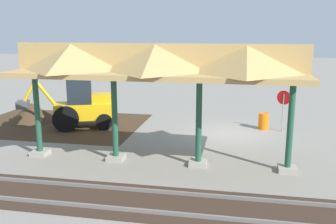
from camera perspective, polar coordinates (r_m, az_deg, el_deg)
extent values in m
plane|color=gray|center=(20.12, 9.47, -3.37)|extent=(120.00, 120.00, 0.00)
cube|color=#42301E|center=(22.88, -16.39, -1.78)|extent=(9.74, 7.00, 0.01)
cube|color=#9E998E|center=(15.48, 17.71, -8.28)|extent=(0.70, 0.70, 0.20)
cylinder|color=#1E4C38|center=(14.98, 18.14, -2.17)|extent=(0.24, 0.24, 3.60)
cube|color=#9E998E|center=(15.42, 4.60, -7.78)|extent=(0.70, 0.70, 0.20)
cylinder|color=#1E4C38|center=(14.92, 4.71, -1.64)|extent=(0.24, 0.24, 3.60)
cube|color=#9E998E|center=(16.14, -7.93, -6.92)|extent=(0.70, 0.70, 0.20)
cylinder|color=#1E4C38|center=(15.67, -8.11, -1.04)|extent=(0.24, 0.24, 3.60)
cube|color=#9E998E|center=(17.54, -18.88, -5.91)|extent=(0.70, 0.70, 0.20)
cylinder|color=#1E4C38|center=(17.11, -19.27, -0.48)|extent=(0.24, 0.24, 3.60)
cube|color=tan|center=(14.86, -1.91, 5.79)|extent=(11.69, 3.20, 0.20)
cube|color=tan|center=(14.80, -1.93, 8.29)|extent=(11.69, 0.20, 1.10)
pyramid|color=tan|center=(14.44, 11.87, 7.94)|extent=(3.15, 3.20, 1.10)
pyramid|color=tan|center=(14.80, -1.93, 8.29)|extent=(3.15, 3.20, 1.10)
pyramid|color=tan|center=(15.94, -14.42, 8.21)|extent=(3.15, 3.20, 1.10)
cube|color=slate|center=(12.63, 8.48, -12.72)|extent=(60.00, 0.08, 0.15)
cube|color=slate|center=(11.34, 8.15, -15.77)|extent=(60.00, 0.08, 0.15)
cube|color=#38281E|center=(12.01, 8.32, -14.42)|extent=(60.00, 2.58, 0.03)
cylinder|color=gray|center=(21.07, 17.09, -0.15)|extent=(0.06, 0.06, 2.07)
cylinder|color=red|center=(20.91, 17.24, 2.11)|extent=(0.69, 0.38, 0.76)
cube|color=#EAB214|center=(21.49, -12.63, 0.17)|extent=(3.45, 2.31, 0.90)
cube|color=#1E262D|center=(21.30, -13.31, 3.18)|extent=(1.62, 1.54, 1.40)
cube|color=#EAB214|center=(21.32, -9.97, 2.11)|extent=(1.46, 1.42, 0.50)
cylinder|color=black|center=(22.33, -14.95, -0.21)|extent=(1.42, 0.76, 1.40)
cylinder|color=black|center=(20.94, -15.32, -1.05)|extent=(1.42, 0.76, 1.40)
cylinder|color=black|center=(22.20, -9.67, -0.69)|extent=(0.95, 0.59, 0.90)
cylinder|color=black|center=(20.93, -9.69, -1.49)|extent=(0.95, 0.59, 0.90)
cylinder|color=#EAB214|center=(21.53, -18.25, 2.86)|extent=(1.06, 0.53, 1.41)
cylinder|color=#EAB214|center=(21.67, -20.42, 2.79)|extent=(0.89, 0.45, 1.37)
cube|color=#47474C|center=(21.86, -21.25, 1.08)|extent=(0.84, 0.96, 0.40)
cone|color=#42301E|center=(24.15, -19.88, -1.30)|extent=(5.92, 5.92, 2.23)
cylinder|color=orange|center=(21.44, 14.35, -1.37)|extent=(0.56, 0.56, 0.90)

